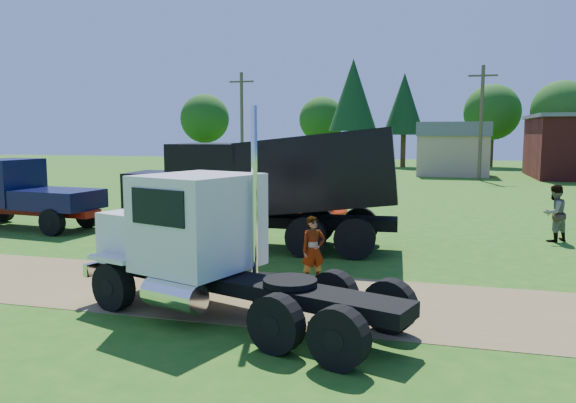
% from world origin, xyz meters
% --- Properties ---
extents(ground, '(140.00, 140.00, 0.00)m').
position_xyz_m(ground, '(0.00, 0.00, 0.00)').
color(ground, '#1F5A13').
rests_on(ground, ground).
extents(dirt_track, '(120.00, 4.20, 0.01)m').
position_xyz_m(dirt_track, '(0.00, 0.00, 0.01)').
color(dirt_track, brown).
rests_on(dirt_track, ground).
extents(white_semi_tractor, '(7.24, 4.32, 4.30)m').
position_xyz_m(white_semi_tractor, '(-1.80, -1.43, 1.47)').
color(white_semi_tractor, black).
rests_on(white_semi_tractor, ground).
extents(black_dump_truck, '(9.20, 3.38, 3.93)m').
position_xyz_m(black_dump_truck, '(-2.39, 5.31, 2.16)').
color(black_dump_truck, black).
rests_on(black_dump_truck, ground).
extents(navy_truck, '(6.41, 2.74, 2.72)m').
position_xyz_m(navy_truck, '(-13.02, 6.46, 1.39)').
color(navy_truck, maroon).
rests_on(navy_truck, ground).
extents(orange_pickup, '(5.32, 2.91, 1.41)m').
position_xyz_m(orange_pickup, '(-3.19, 10.47, 0.71)').
color(orange_pickup, '#EF400B').
rests_on(orange_pickup, ground).
extents(spectator_a, '(0.74, 0.69, 1.70)m').
position_xyz_m(spectator_a, '(-0.02, 1.34, 0.85)').
color(spectator_a, '#999999').
rests_on(spectator_a, ground).
extents(spectator_b, '(1.21, 1.19, 1.97)m').
position_xyz_m(spectator_b, '(6.84, 8.91, 0.99)').
color(spectator_b, '#999999').
rests_on(spectator_b, ground).
extents(tan_shed, '(6.20, 5.40, 4.70)m').
position_xyz_m(tan_shed, '(4.00, 40.00, 2.42)').
color(tan_shed, tan).
rests_on(tan_shed, ground).
extents(utility_poles, '(42.20, 0.28, 9.00)m').
position_xyz_m(utility_poles, '(6.00, 35.00, 4.71)').
color(utility_poles, '#473628').
rests_on(utility_poles, ground).
extents(tree_row, '(56.68, 13.36, 11.46)m').
position_xyz_m(tree_row, '(7.05, 50.45, 6.58)').
color(tree_row, '#332515').
rests_on(tree_row, ground).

